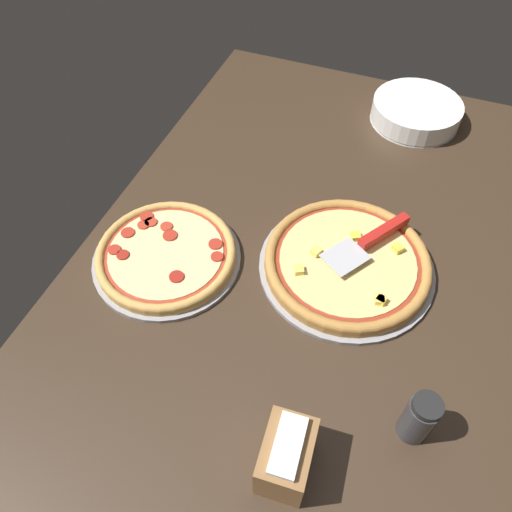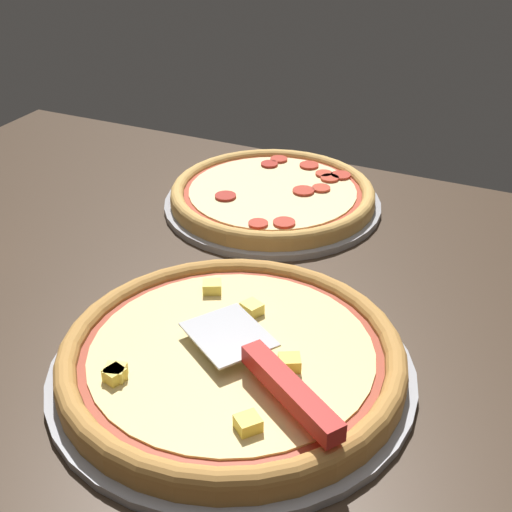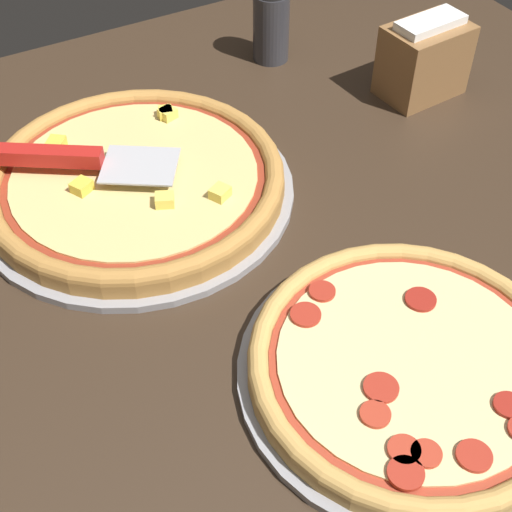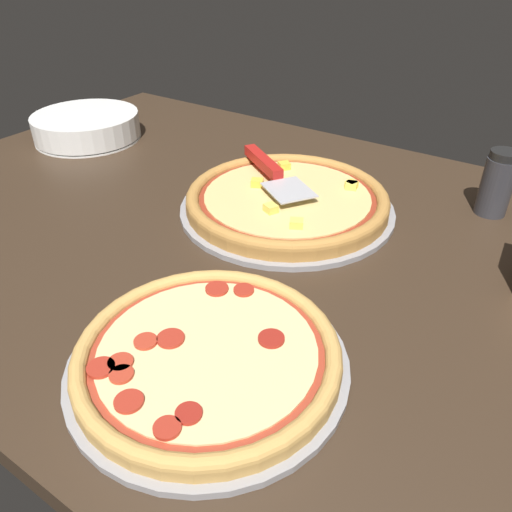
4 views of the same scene
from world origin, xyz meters
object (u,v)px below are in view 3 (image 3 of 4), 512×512
(pizza_back, at_px, (411,364))
(napkin_holder, at_px, (424,59))
(pizza_front, at_px, (135,178))
(parmesan_shaker, at_px, (271,23))
(serving_spatula, at_px, (64,158))

(pizza_back, height_order, napkin_holder, napkin_holder)
(pizza_front, bearing_deg, parmesan_shaker, -146.99)
(napkin_holder, bearing_deg, parmesan_shaker, -53.73)
(pizza_back, xyz_separation_m, serving_spatula, (0.20, -0.44, 0.03))
(parmesan_shaker, bearing_deg, napkin_holder, 126.27)
(serving_spatula, xyz_separation_m, parmesan_shaker, (-0.39, -0.16, 0.00))
(serving_spatula, height_order, napkin_holder, napkin_holder)
(parmesan_shaker, bearing_deg, pizza_back, 72.23)
(pizza_back, distance_m, serving_spatula, 0.48)
(pizza_back, relative_size, napkin_holder, 2.59)
(pizza_back, relative_size, serving_spatula, 1.44)
(pizza_front, distance_m, pizza_back, 0.41)
(pizza_front, relative_size, napkin_holder, 3.03)
(pizza_front, relative_size, parmesan_shaker, 3.10)
(parmesan_shaker, bearing_deg, pizza_front, 33.01)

